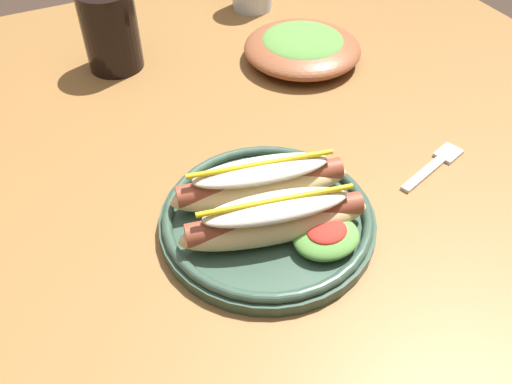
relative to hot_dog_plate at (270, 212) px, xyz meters
name	(u,v)px	position (x,y,z in m)	size (l,w,h in m)	color
dining_table	(166,197)	(-0.07, 0.19, -0.11)	(1.44, 1.03, 0.74)	olive
hot_dog_plate	(270,212)	(0.00, 0.00, 0.00)	(0.25, 0.25, 0.08)	#334C3D
fork	(435,164)	(0.25, 0.00, -0.02)	(0.12, 0.06, 0.00)	silver
soda_cup	(110,30)	(-0.06, 0.43, 0.04)	(0.09, 0.09, 0.13)	black
side_bowl	(302,47)	(0.22, 0.31, 0.00)	(0.19, 0.19, 0.05)	brown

